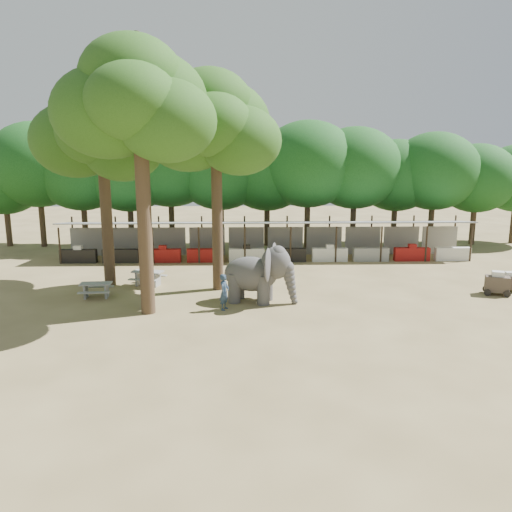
{
  "coord_description": "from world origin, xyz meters",
  "views": [
    {
      "loc": [
        -1.72,
        -19.91,
        7.08
      ],
      "look_at": [
        -1.0,
        5.0,
        2.0
      ],
      "focal_mm": 35.0,
      "sensor_mm": 36.0,
      "label": 1
    }
  ],
  "objects_px": {
    "yard_tree_back": "(213,125)",
    "yard_tree_left": "(100,133)",
    "picnic_table_far": "(148,276)",
    "elephant": "(259,274)",
    "picnic_table_near": "(96,288)",
    "cart_front": "(510,282)",
    "handler": "(224,292)",
    "yard_tree_center": "(137,103)",
    "cart_back": "(497,283)"
  },
  "relations": [
    {
      "from": "elephant",
      "to": "yard_tree_back",
      "type": "bearing_deg",
      "value": 145.46
    },
    {
      "from": "elephant",
      "to": "cart_front",
      "type": "height_order",
      "value": "elephant"
    },
    {
      "from": "handler",
      "to": "picnic_table_near",
      "type": "relative_size",
      "value": 1.04
    },
    {
      "from": "yard_tree_left",
      "to": "picnic_table_far",
      "type": "bearing_deg",
      "value": -9.65
    },
    {
      "from": "yard_tree_left",
      "to": "yard_tree_center",
      "type": "relative_size",
      "value": 0.92
    },
    {
      "from": "yard_tree_center",
      "to": "cart_back",
      "type": "height_order",
      "value": "yard_tree_center"
    },
    {
      "from": "yard_tree_back",
      "to": "picnic_table_far",
      "type": "distance_m",
      "value": 8.86
    },
    {
      "from": "yard_tree_center",
      "to": "picnic_table_near",
      "type": "distance_m",
      "value": 9.47
    },
    {
      "from": "yard_tree_left",
      "to": "elephant",
      "type": "distance_m",
      "value": 11.28
    },
    {
      "from": "yard_tree_back",
      "to": "picnic_table_near",
      "type": "distance_m",
      "value": 10.13
    },
    {
      "from": "yard_tree_left",
      "to": "yard_tree_center",
      "type": "distance_m",
      "value": 5.92
    },
    {
      "from": "handler",
      "to": "picnic_table_near",
      "type": "distance_m",
      "value": 6.86
    },
    {
      "from": "yard_tree_left",
      "to": "yard_tree_back",
      "type": "bearing_deg",
      "value": -9.46
    },
    {
      "from": "yard_tree_center",
      "to": "handler",
      "type": "xyz_separation_m",
      "value": [
        3.59,
        0.19,
        -8.36
      ]
    },
    {
      "from": "elephant",
      "to": "handler",
      "type": "height_order",
      "value": "elephant"
    },
    {
      "from": "yard_tree_back",
      "to": "elephant",
      "type": "relative_size",
      "value": 2.98
    },
    {
      "from": "picnic_table_far",
      "to": "cart_front",
      "type": "xyz_separation_m",
      "value": [
        19.24,
        -1.72,
        -0.02
      ]
    },
    {
      "from": "yard_tree_center",
      "to": "picnic_table_near",
      "type": "xyz_separation_m",
      "value": [
        -2.92,
        2.3,
        -8.71
      ]
    },
    {
      "from": "handler",
      "to": "picnic_table_near",
      "type": "bearing_deg",
      "value": 93.32
    },
    {
      "from": "handler",
      "to": "cart_back",
      "type": "xyz_separation_m",
      "value": [
        13.91,
        2.11,
        -0.24
      ]
    },
    {
      "from": "picnic_table_near",
      "to": "elephant",
      "type": "bearing_deg",
      "value": -10.1
    },
    {
      "from": "yard_tree_left",
      "to": "handler",
      "type": "bearing_deg",
      "value": -36.13
    },
    {
      "from": "yard_tree_back",
      "to": "elephant",
      "type": "xyz_separation_m",
      "value": [
        2.26,
        -2.6,
        -7.13
      ]
    },
    {
      "from": "elephant",
      "to": "picnic_table_far",
      "type": "xyz_separation_m",
      "value": [
        -6.01,
        3.22,
        -0.87
      ]
    },
    {
      "from": "yard_tree_left",
      "to": "cart_front",
      "type": "height_order",
      "value": "yard_tree_left"
    },
    {
      "from": "cart_front",
      "to": "cart_back",
      "type": "xyz_separation_m",
      "value": [
        -0.97,
        -0.61,
        0.09
      ]
    },
    {
      "from": "picnic_table_near",
      "to": "cart_back",
      "type": "distance_m",
      "value": 20.43
    },
    {
      "from": "picnic_table_near",
      "to": "yard_tree_center",
      "type": "bearing_deg",
      "value": -42.08
    },
    {
      "from": "yard_tree_center",
      "to": "yard_tree_back",
      "type": "height_order",
      "value": "yard_tree_center"
    },
    {
      "from": "picnic_table_near",
      "to": "picnic_table_far",
      "type": "distance_m",
      "value": 3.17
    },
    {
      "from": "yard_tree_center",
      "to": "yard_tree_back",
      "type": "relative_size",
      "value": 1.06
    },
    {
      "from": "elephant",
      "to": "handler",
      "type": "xyz_separation_m",
      "value": [
        -1.66,
        -1.22,
        -0.57
      ]
    },
    {
      "from": "handler",
      "to": "picnic_table_far",
      "type": "height_order",
      "value": "handler"
    },
    {
      "from": "picnic_table_far",
      "to": "cart_front",
      "type": "relative_size",
      "value": 1.74
    },
    {
      "from": "yard_tree_center",
      "to": "cart_front",
      "type": "relative_size",
      "value": 10.47
    },
    {
      "from": "picnic_table_far",
      "to": "cart_front",
      "type": "distance_m",
      "value": 19.31
    },
    {
      "from": "yard_tree_back",
      "to": "cart_front",
      "type": "bearing_deg",
      "value": -4.08
    },
    {
      "from": "yard_tree_center",
      "to": "cart_back",
      "type": "distance_m",
      "value": 19.64
    },
    {
      "from": "yard_tree_back",
      "to": "picnic_table_far",
      "type": "xyz_separation_m",
      "value": [
        -3.75,
        0.62,
        -8.0
      ]
    },
    {
      "from": "yard_tree_left",
      "to": "yard_tree_back",
      "type": "xyz_separation_m",
      "value": [
        6.0,
        -1.0,
        0.34
      ]
    },
    {
      "from": "picnic_table_far",
      "to": "picnic_table_near",
      "type": "bearing_deg",
      "value": -117.24
    },
    {
      "from": "yard_tree_left",
      "to": "cart_back",
      "type": "distance_m",
      "value": 22.03
    },
    {
      "from": "handler",
      "to": "cart_front",
      "type": "xyz_separation_m",
      "value": [
        14.89,
        2.71,
        -0.32
      ]
    },
    {
      "from": "yard_tree_left",
      "to": "cart_front",
      "type": "distance_m",
      "value": 22.91
    },
    {
      "from": "yard_tree_back",
      "to": "picnic_table_far",
      "type": "relative_size",
      "value": 5.68
    },
    {
      "from": "yard_tree_left",
      "to": "elephant",
      "type": "height_order",
      "value": "yard_tree_left"
    },
    {
      "from": "picnic_table_near",
      "to": "cart_back",
      "type": "relative_size",
      "value": 1.11
    },
    {
      "from": "picnic_table_far",
      "to": "cart_back",
      "type": "height_order",
      "value": "cart_back"
    },
    {
      "from": "yard_tree_back",
      "to": "yard_tree_left",
      "type": "bearing_deg",
      "value": 170.54
    },
    {
      "from": "yard_tree_back",
      "to": "picnic_table_near",
      "type": "bearing_deg",
      "value": -163.98
    }
  ]
}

